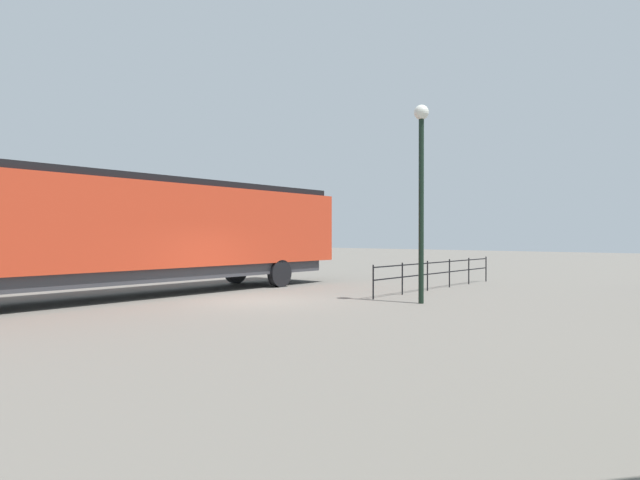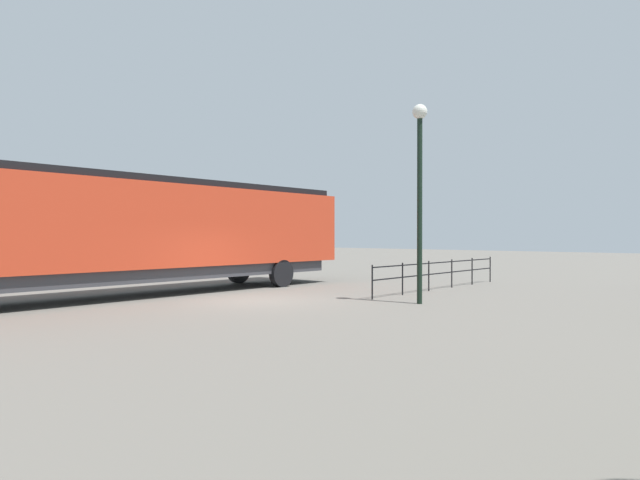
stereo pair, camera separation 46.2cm
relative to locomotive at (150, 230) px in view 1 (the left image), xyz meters
name	(u,v)px [view 1 (the left image)]	position (x,y,z in m)	size (l,w,h in m)	color
ground_plane	(259,301)	(4.07, 1.36, -2.29)	(120.00, 120.00, 0.00)	#666059
locomotive	(150,230)	(0.00, 0.00, 0.00)	(3.00, 17.59, 4.08)	red
lamp_post	(421,172)	(8.36, 4.12, 1.74)	(0.45, 0.45, 6.09)	black
platform_fence	(439,270)	(6.65, 8.50, -1.56)	(0.05, 9.00, 1.13)	black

